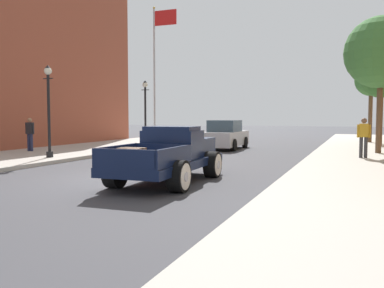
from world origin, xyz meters
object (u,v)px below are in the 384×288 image
at_px(car_background_silver, 225,136).
at_px(street_tree_second, 381,53).
at_px(pedestrian_sidewalk_left, 30,132).
at_px(hotrod_truck_navy, 171,155).
at_px(street_lamp_near, 49,104).
at_px(pedestrian_sidewalk_right, 364,135).
at_px(street_lamp_far, 145,108).
at_px(flagpole, 157,59).
at_px(street_tree_farthest, 371,81).
at_px(street_tree_third, 382,77).

height_order(car_background_silver, street_tree_second, street_tree_second).
distance_m(car_background_silver, pedestrian_sidewalk_left, 10.41).
bearing_deg(hotrod_truck_navy, street_lamp_near, 156.04).
bearing_deg(hotrod_truck_navy, pedestrian_sidewalk_right, 55.91).
xyz_separation_m(street_lamp_far, flagpole, (-1.03, 3.72, 3.39)).
distance_m(street_tree_second, street_tree_farthest, 8.74).
xyz_separation_m(hotrod_truck_navy, street_tree_second, (5.90, 10.50, 4.06)).
distance_m(flagpole, street_tree_third, 14.19).
bearing_deg(street_tree_second, street_tree_third, 86.80).
relative_size(flagpole, street_tree_second, 1.44).
bearing_deg(hotrod_truck_navy, street_lamp_far, 121.26).
distance_m(car_background_silver, street_lamp_near, 10.19).
height_order(street_lamp_far, street_tree_second, street_tree_second).
height_order(hotrod_truck_navy, pedestrian_sidewalk_left, pedestrian_sidewalk_left).
relative_size(street_tree_second, street_tree_farthest, 1.23).
xyz_separation_m(pedestrian_sidewalk_left, pedestrian_sidewalk_right, (15.29, 2.45, 0.00)).
distance_m(street_lamp_far, street_tree_second, 12.96).
xyz_separation_m(car_background_silver, street_tree_second, (7.92, -1.36, 4.05)).
distance_m(street_tree_third, street_tree_farthest, 3.19).
height_order(hotrod_truck_navy, pedestrian_sidewalk_right, pedestrian_sidewalk_right).
distance_m(hotrod_truck_navy, car_background_silver, 12.02).
distance_m(street_lamp_near, street_tree_second, 15.09).
distance_m(pedestrian_sidewalk_left, street_tree_farthest, 21.32).
relative_size(pedestrian_sidewalk_right, street_tree_second, 0.26).
relative_size(hotrod_truck_navy, street_tree_third, 0.94).
bearing_deg(street_lamp_far, flagpole, 105.52).
distance_m(pedestrian_sidewalk_left, street_tree_third, 19.78).
height_order(hotrod_truck_navy, car_background_silver, car_background_silver).
distance_m(street_tree_second, street_tree_third, 5.60).
bearing_deg(pedestrian_sidewalk_right, street_lamp_far, 163.77).
bearing_deg(street_tree_farthest, street_tree_second, -88.96).
relative_size(car_background_silver, street_lamp_far, 1.12).
xyz_separation_m(flagpole, street_tree_farthest, (13.59, 4.27, -1.56)).
bearing_deg(flagpole, street_tree_second, -17.90).
bearing_deg(pedestrian_sidewalk_left, flagpole, 77.03).
bearing_deg(flagpole, street_lamp_far, -74.48).
bearing_deg(street_lamp_far, hotrod_truck_navy, -58.74).
xyz_separation_m(street_lamp_near, street_tree_farthest, (12.79, 16.08, 1.82)).
bearing_deg(pedestrian_sidewalk_left, car_background_silver, 39.33).
xyz_separation_m(hotrod_truck_navy, street_lamp_far, (-6.81, 11.22, 1.63)).
bearing_deg(pedestrian_sidewalk_right, street_tree_second, 76.21).
xyz_separation_m(pedestrian_sidewalk_left, street_tree_third, (16.28, 10.79, 3.08)).
xyz_separation_m(pedestrian_sidewalk_right, street_tree_farthest, (0.52, 11.50, 3.12)).
bearing_deg(street_tree_farthest, car_background_silver, -136.55).
height_order(pedestrian_sidewalk_right, street_tree_farthest, street_tree_farthest).
height_order(hotrod_truck_navy, street_lamp_far, street_lamp_far).
bearing_deg(car_background_silver, flagpole, 152.09).
height_order(pedestrian_sidewalk_left, street_lamp_far, street_lamp_far).
bearing_deg(street_tree_second, flagpole, 162.10).
height_order(car_background_silver, pedestrian_sidewalk_left, pedestrian_sidewalk_left).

